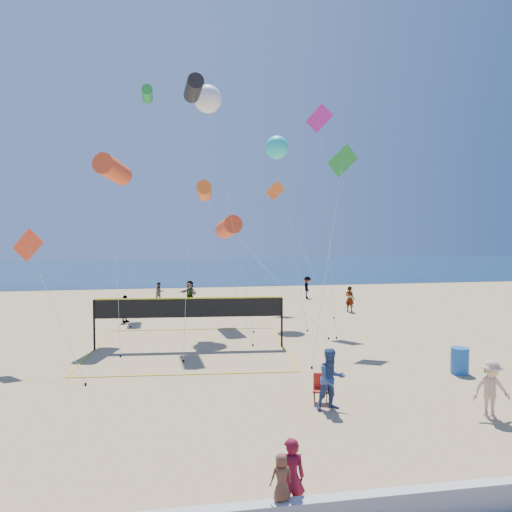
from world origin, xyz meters
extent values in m
plane|color=tan|center=(0.00, 0.00, 0.00)|extent=(120.00, 120.00, 0.00)
cube|color=#102B4E|center=(0.00, 62.00, 0.01)|extent=(140.00, 50.00, 0.03)
imported|color=maroon|center=(-0.44, -2.54, 0.80)|extent=(0.60, 0.40, 1.60)
imported|color=brown|center=(-0.72, -2.94, 1.04)|extent=(0.47, 0.35, 0.88)
imported|color=#31497B|center=(2.24, 2.99, 0.97)|extent=(1.04, 0.87, 1.94)
imported|color=#D7AE8F|center=(6.74, 1.49, 0.88)|extent=(1.20, 0.77, 1.76)
imported|color=gray|center=(-5.42, 19.38, 0.83)|extent=(0.94, 1.01, 1.67)
imported|color=gray|center=(-1.24, 24.96, 0.96)|extent=(1.51, 1.78, 1.93)
imported|color=gray|center=(9.55, 20.78, 0.88)|extent=(0.75, 0.76, 1.77)
imported|color=gray|center=(-3.48, 27.67, 0.77)|extent=(0.91, 0.82, 1.55)
imported|color=gray|center=(8.57, 27.99, 0.89)|extent=(0.87, 1.26, 1.79)
cube|color=red|center=(2.10, 3.63, 0.41)|extent=(0.62, 0.59, 0.05)
cube|color=red|center=(2.16, 3.81, 0.68)|extent=(0.48, 0.21, 0.50)
cylinder|color=black|center=(1.85, 3.52, 0.23)|extent=(0.11, 0.25, 0.64)
cylinder|color=black|center=(1.97, 3.86, 0.23)|extent=(0.11, 0.25, 0.64)
cylinder|color=black|center=(2.22, 3.39, 0.23)|extent=(0.11, 0.25, 0.64)
cylinder|color=black|center=(2.34, 3.73, 0.23)|extent=(0.11, 0.25, 0.64)
cylinder|color=#1A5AAF|center=(8.47, 5.86, 0.51)|extent=(0.74, 0.74, 1.03)
cylinder|color=black|center=(-6.22, 12.34, 1.18)|extent=(0.10, 0.10, 2.37)
cylinder|color=black|center=(2.63, 11.60, 1.18)|extent=(0.10, 0.10, 2.37)
cube|color=black|center=(-1.79, 11.97, 1.92)|extent=(8.85, 0.76, 0.89)
cube|color=yellow|center=(-1.79, 11.97, 2.40)|extent=(8.85, 0.77, 0.06)
cube|color=yellow|center=(-2.17, 7.54, 0.01)|extent=(9.05, 0.81, 0.02)
cube|color=yellow|center=(-1.42, 16.39, 0.01)|extent=(9.05, 0.81, 0.02)
cylinder|color=#DC4520|center=(-5.63, 15.83, 8.85)|extent=(1.89, 2.91, 1.47)
cylinder|color=silver|center=(-5.26, 13.32, 4.45)|extent=(0.75, 5.04, 8.81)
cylinder|color=black|center=(-4.89, 10.80, 0.05)|extent=(0.08, 0.08, 0.10)
cylinder|color=black|center=(-1.30, 16.43, 13.48)|extent=(1.06, 2.21, 1.18)
cylinder|color=silver|center=(-1.74, 12.94, 6.76)|extent=(0.88, 6.98, 13.43)
cylinder|color=black|center=(-2.17, 9.46, 0.05)|extent=(0.08, 0.08, 0.10)
cylinder|color=orange|center=(-0.75, 16.15, 7.81)|extent=(1.01, 2.03, 1.07)
cylinder|color=silver|center=(0.25, 14.01, 3.93)|extent=(2.03, 4.29, 7.77)
cylinder|color=black|center=(1.25, 11.88, 0.05)|extent=(0.08, 0.08, 0.10)
cube|color=#EF4722|center=(-8.62, 10.70, 5.00)|extent=(1.40, 0.53, 1.46)
cylinder|color=silver|center=(-7.19, 8.76, 2.52)|extent=(2.88, 3.90, 4.96)
cylinder|color=black|center=(-5.76, 6.82, 0.05)|extent=(0.08, 0.08, 0.10)
cube|color=green|center=(6.07, 12.75, 9.18)|extent=(1.74, 0.28, 1.73)
cylinder|color=silver|center=(4.51, 10.14, 4.62)|extent=(3.14, 5.24, 9.14)
cylinder|color=black|center=(2.95, 7.52, 0.05)|extent=(0.08, 0.08, 0.10)
cube|color=#CB2397|center=(6.50, 18.24, 12.53)|extent=(1.56, 0.83, 1.73)
cylinder|color=silver|center=(6.15, 15.48, 6.29)|extent=(0.71, 5.54, 12.48)
cylinder|color=black|center=(5.80, 12.71, 0.05)|extent=(0.08, 0.08, 0.10)
sphere|color=white|center=(-0.31, 19.11, 13.61)|extent=(1.83, 1.83, 1.69)
cylinder|color=silver|center=(0.75, 17.02, 6.83)|extent=(2.14, 4.20, 13.57)
cylinder|color=black|center=(1.81, 14.92, 0.05)|extent=(0.08, 0.08, 0.10)
sphere|color=#27DDDD|center=(4.18, 19.90, 10.95)|extent=(1.99, 1.99, 1.50)
cylinder|color=silver|center=(4.51, 17.34, 5.50)|extent=(0.67, 5.13, 10.90)
cylinder|color=black|center=(4.84, 14.78, 0.05)|extent=(0.08, 0.08, 0.10)
cylinder|color=green|center=(-4.19, 26.27, 15.63)|extent=(0.84, 1.90, 1.03)
cylinder|color=silver|center=(-4.57, 21.95, 7.84)|extent=(0.77, 8.65, 15.59)
cylinder|color=black|center=(-4.95, 17.63, 0.05)|extent=(0.08, 0.08, 0.10)
cube|color=orange|center=(4.91, 23.74, 8.49)|extent=(1.44, 0.25, 1.42)
cylinder|color=silver|center=(6.25, 21.09, 4.27)|extent=(2.72, 5.33, 8.45)
cylinder|color=black|center=(7.60, 18.43, 0.05)|extent=(0.08, 0.08, 0.10)
cylinder|color=#DC4520|center=(0.81, 18.06, 5.80)|extent=(1.41, 2.75, 1.44)
cylinder|color=silver|center=(3.08, 15.36, 2.93)|extent=(4.56, 5.42, 5.76)
cylinder|color=black|center=(5.35, 12.66, 0.05)|extent=(0.08, 0.08, 0.10)
camera|label=1|loc=(-2.75, -11.77, 5.64)|focal=35.00mm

